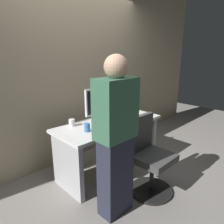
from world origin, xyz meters
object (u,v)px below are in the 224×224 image
at_px(book_stack, 126,111).
at_px(cell_phone, 145,116).
at_px(office_chair, 149,158).
at_px(monitor, 100,102).
at_px(cup_by_monitor, 72,123).
at_px(desk, 109,137).
at_px(keyboard, 114,125).
at_px(person_at_desk, 116,139).
at_px(cup_near_keyboard, 87,127).
at_px(mouse, 128,118).

height_order(book_stack, cell_phone, book_stack).
bearing_deg(office_chair, monitor, 92.41).
height_order(monitor, cup_by_monitor, monitor).
xyz_separation_m(desk, monitor, (-0.01, 0.17, 0.48)).
relative_size(monitor, keyboard, 1.26).
relative_size(person_at_desk, cup_near_keyboard, 15.99).
xyz_separation_m(office_chair, cell_phone, (0.53, 0.46, 0.31)).
xyz_separation_m(person_at_desk, keyboard, (0.46, 0.49, -0.09)).
bearing_deg(cup_near_keyboard, keyboard, -10.13).
bearing_deg(cup_near_keyboard, person_at_desk, -98.52).
bearing_deg(book_stack, keyboard, -154.05).
xyz_separation_m(monitor, keyboard, (-0.05, -0.30, -0.25)).
distance_m(desk, cell_phone, 0.62).
distance_m(person_at_desk, mouse, 0.93).
distance_m(office_chair, person_at_desk, 0.68).
xyz_separation_m(person_at_desk, monitor, (0.51, 0.79, 0.15)).
bearing_deg(mouse, cell_phone, -15.02).
distance_m(cup_by_monitor, cell_phone, 1.09).
xyz_separation_m(desk, cup_by_monitor, (-0.46, 0.22, 0.27)).
distance_m(keyboard, book_stack, 0.57).
bearing_deg(cup_by_monitor, person_at_desk, -93.98).
height_order(desk, keyboard, keyboard).
relative_size(cup_by_monitor, book_stack, 0.47).
bearing_deg(keyboard, mouse, 1.49).
xyz_separation_m(office_chair, mouse, (0.24, 0.54, 0.33)).
distance_m(desk, mouse, 0.37).
distance_m(desk, monitor, 0.51).
xyz_separation_m(desk, cup_near_keyboard, (-0.44, -0.07, 0.27)).
distance_m(office_chair, book_stack, 0.94).
bearing_deg(mouse, book_stack, 48.80).
bearing_deg(mouse, keyboard, -175.36).
bearing_deg(monitor, office_chair, -87.59).
bearing_deg(monitor, mouse, -45.88).
distance_m(cup_near_keyboard, cell_phone, 0.99).
distance_m(mouse, cup_near_keyboard, 0.70).
height_order(desk, monitor, monitor).
bearing_deg(book_stack, cup_by_monitor, 173.40).
distance_m(person_at_desk, cup_near_keyboard, 0.56).
bearing_deg(cell_phone, desk, 170.30).
height_order(keyboard, mouse, mouse).
xyz_separation_m(office_chair, keyboard, (-0.08, 0.52, 0.32)).
xyz_separation_m(office_chair, cup_by_monitor, (-0.48, 0.87, 0.35)).
distance_m(book_stack, cell_phone, 0.32).
bearing_deg(cup_by_monitor, keyboard, -41.32).
bearing_deg(person_at_desk, cup_near_keyboard, 81.48).
bearing_deg(cup_by_monitor, office_chair, -61.01).
relative_size(desk, cell_phone, 10.51).
relative_size(book_stack, cell_phone, 1.36).
xyz_separation_m(monitor, book_stack, (0.47, -0.06, -0.22)).
height_order(office_chair, book_stack, office_chair).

